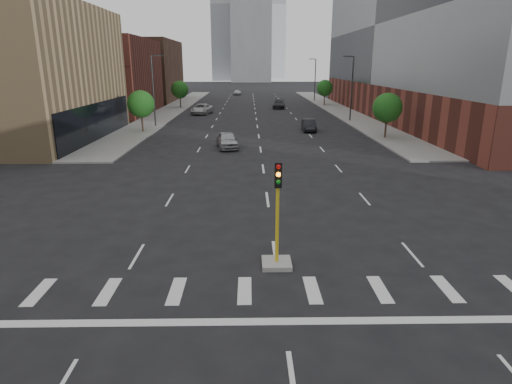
{
  "coord_description": "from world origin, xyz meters",
  "views": [
    {
      "loc": [
        -1.11,
        -7.0,
        7.98
      ],
      "look_at": [
        -0.81,
        11.25,
        2.5
      ],
      "focal_mm": 30.0,
      "sensor_mm": 36.0,
      "label": 1
    }
  ],
  "objects_px": {
    "car_near_left": "(227,140)",
    "car_distant": "(237,92)",
    "median_traffic_signal": "(277,244)",
    "car_far_left": "(202,109)",
    "car_mid_right": "(309,125)",
    "car_deep_right": "(279,104)"
  },
  "relations": [
    {
      "from": "car_near_left",
      "to": "car_distant",
      "type": "distance_m",
      "value": 75.47
    },
    {
      "from": "median_traffic_signal",
      "to": "car_distant",
      "type": "xyz_separation_m",
      "value": [
        -4.26,
        101.28,
        -0.29
      ]
    },
    {
      "from": "median_traffic_signal",
      "to": "car_far_left",
      "type": "relative_size",
      "value": 0.75
    },
    {
      "from": "car_near_left",
      "to": "car_far_left",
      "type": "xyz_separation_m",
      "value": [
        -5.66,
        30.19,
        0.03
      ]
    },
    {
      "from": "car_near_left",
      "to": "car_mid_right",
      "type": "bearing_deg",
      "value": 39.4
    },
    {
      "from": "car_far_left",
      "to": "car_near_left",
      "type": "bearing_deg",
      "value": -70.69
    },
    {
      "from": "median_traffic_signal",
      "to": "car_near_left",
      "type": "relative_size",
      "value": 0.95
    },
    {
      "from": "median_traffic_signal",
      "to": "car_near_left",
      "type": "distance_m",
      "value": 26.03
    },
    {
      "from": "car_mid_right",
      "to": "car_deep_right",
      "type": "relative_size",
      "value": 0.82
    },
    {
      "from": "car_mid_right",
      "to": "car_far_left",
      "type": "xyz_separation_m",
      "value": [
        -15.22,
        19.16,
        0.1
      ]
    },
    {
      "from": "car_near_left",
      "to": "car_deep_right",
      "type": "xyz_separation_m",
      "value": [
        7.77,
        39.25,
        -0.02
      ]
    },
    {
      "from": "car_mid_right",
      "to": "car_far_left",
      "type": "height_order",
      "value": "car_far_left"
    },
    {
      "from": "car_deep_right",
      "to": "car_far_left",
      "type": "bearing_deg",
      "value": -139.98
    },
    {
      "from": "median_traffic_signal",
      "to": "car_distant",
      "type": "relative_size",
      "value": 1.09
    },
    {
      "from": "median_traffic_signal",
      "to": "car_deep_right",
      "type": "bearing_deg",
      "value": 86.06
    },
    {
      "from": "median_traffic_signal",
      "to": "car_mid_right",
      "type": "xyz_separation_m",
      "value": [
        6.29,
        36.86,
        -0.26
      ]
    },
    {
      "from": "car_far_left",
      "to": "car_deep_right",
      "type": "xyz_separation_m",
      "value": [
        13.42,
        9.06,
        -0.05
      ]
    },
    {
      "from": "car_mid_right",
      "to": "car_deep_right",
      "type": "bearing_deg",
      "value": 94.84
    },
    {
      "from": "car_near_left",
      "to": "car_far_left",
      "type": "bearing_deg",
      "value": 90.94
    },
    {
      "from": "car_mid_right",
      "to": "car_far_left",
      "type": "bearing_deg",
      "value": 129.66
    },
    {
      "from": "car_deep_right",
      "to": "car_distant",
      "type": "bearing_deg",
      "value": 109.59
    },
    {
      "from": "car_near_left",
      "to": "car_deep_right",
      "type": "bearing_deg",
      "value": 69.13
    }
  ]
}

